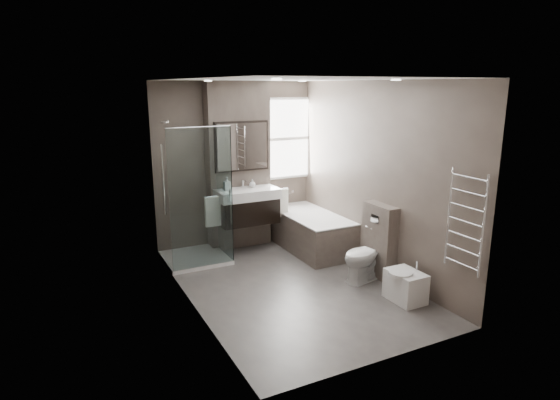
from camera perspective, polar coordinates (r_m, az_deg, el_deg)
room at (r=5.78m, az=1.43°, el=1.50°), size 2.70×3.90×2.70m
vanity_pier at (r=7.37m, az=-5.11°, el=4.13°), size 1.00×0.25×2.60m
vanity at (r=7.17m, az=-3.98°, el=-0.70°), size 0.95×0.47×0.66m
mirror_cabinet at (r=7.17m, az=-4.68°, el=6.54°), size 0.86×0.08×0.76m
towel_left at (r=6.96m, az=-8.16°, el=-1.41°), size 0.24×0.06×0.44m
towel_right at (r=7.38m, az=0.09°, el=-0.40°), size 0.24×0.06×0.44m
shower_enclosure at (r=6.92m, az=-9.45°, el=-3.53°), size 0.90×0.90×2.00m
bathtub at (r=7.40m, az=3.69°, el=-3.64°), size 0.75×1.60×0.57m
window at (r=7.77m, az=0.77°, el=7.49°), size 0.98×0.06×1.33m
toilet at (r=6.32m, az=10.46°, el=-6.61°), size 0.75×0.53×0.70m
cistern_box at (r=6.45m, az=12.01°, el=-4.88°), size 0.19×0.55×1.00m
bidet at (r=5.90m, az=15.01°, el=-10.04°), size 0.40×0.46×0.48m
towel_radiator at (r=5.36m, az=21.68°, el=-2.47°), size 0.03×0.49×1.10m
soap_bottle_a at (r=7.03m, az=-6.43°, el=1.99°), size 0.09×0.09×0.21m
soap_bottle_b at (r=7.21m, az=-3.39°, el=2.04°), size 0.10×0.10×0.13m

